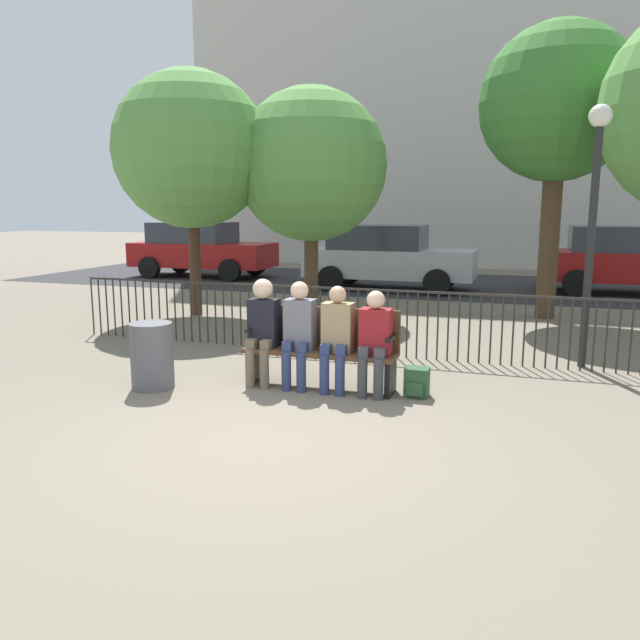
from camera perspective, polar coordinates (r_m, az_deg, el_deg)
ground_plane at (r=5.76m, az=-5.38°, el=-10.76°), size 80.00×80.00×0.00m
park_bench at (r=7.21m, az=0.20°, el=-2.28°), size 1.77×0.45×0.92m
seated_person_0 at (r=7.29m, az=-5.28°, el=-0.45°), size 0.34×0.39×1.25m
seated_person_1 at (r=7.13m, az=-1.95°, el=-0.84°), size 0.34×0.39×1.23m
seated_person_2 at (r=6.99m, az=1.54°, el=-1.24°), size 0.34×0.39×1.20m
seated_person_3 at (r=6.88m, az=5.01°, el=-1.59°), size 0.34×0.39×1.16m
backpack at (r=6.98m, az=8.83°, el=-5.66°), size 0.26×0.25×0.32m
fence_railing at (r=8.79m, az=3.51°, el=0.42°), size 9.01×0.03×0.95m
tree_1 at (r=12.25m, az=-0.83°, el=13.94°), size 2.91×2.91×4.31m
tree_2 at (r=12.53m, az=20.93°, el=17.88°), size 2.79×2.79×5.30m
tree_3 at (r=12.30m, az=-11.72°, el=14.95°), size 2.92×2.92×4.57m
lamp_post at (r=8.66m, az=23.80°, el=10.44°), size 0.28×0.28×3.30m
street_surface at (r=17.18m, az=10.83°, el=3.21°), size 24.00×6.00×0.01m
parked_car_0 at (r=15.92m, az=6.12°, el=5.83°), size 4.20×1.94×1.62m
parked_car_1 at (r=19.06m, az=-10.90°, el=6.43°), size 4.20×1.94×1.62m
parked_car_2 at (r=16.67m, az=26.51°, el=5.01°), size 4.20×1.94×1.62m
building_facade at (r=25.85m, az=14.11°, el=24.67°), size 20.00×6.00×17.23m
trash_bin at (r=7.43m, az=-15.11°, el=-3.16°), size 0.49×0.49×0.76m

